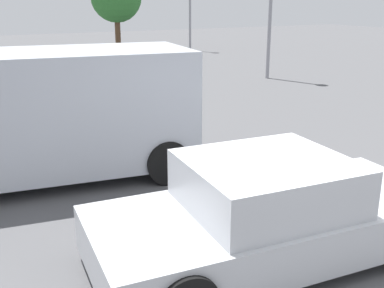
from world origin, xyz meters
name	(u,v)px	position (x,y,z in m)	size (l,w,h in m)	color
ground_plane	(299,262)	(0.00, 0.00, 0.00)	(80.00, 80.00, 0.00)	#515154
sedan_foreground	(270,213)	(-0.26, 0.28, 0.58)	(4.51, 2.23, 1.27)	#B7BABF
van_white	(47,112)	(-1.96, 4.26, 1.20)	(5.14, 2.82, 2.21)	#B2B7C1
pedestrian	(1,102)	(-2.42, 6.55, 0.97)	(0.52, 0.40, 1.64)	navy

